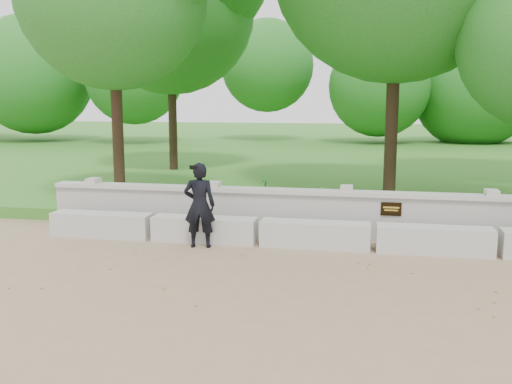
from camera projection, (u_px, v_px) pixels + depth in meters
ground at (373, 285)px, 7.93m from camera, size 80.00×80.00×0.00m
lawn at (372, 164)px, 21.46m from camera, size 40.00×22.00×0.25m
concrete_bench at (373, 237)px, 9.74m from camera, size 11.90×0.45×0.45m
parapet_wall at (374, 215)px, 10.37m from camera, size 12.50×0.35×0.90m
man_main at (200, 205)px, 9.85m from camera, size 0.59×0.54×1.49m
shrub_a at (305, 204)px, 11.30m from camera, size 0.31×0.25×0.51m
shrub_b at (321, 202)px, 11.23m from camera, size 0.39×0.41×0.59m
shrub_d at (265, 189)px, 12.89m from camera, size 0.39×0.41×0.59m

